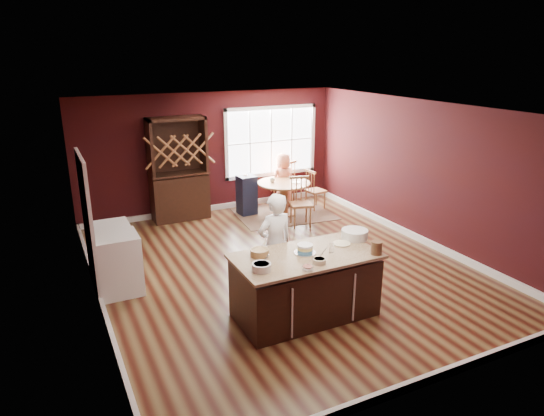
{
  "coord_description": "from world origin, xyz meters",
  "views": [
    {
      "loc": [
        -3.49,
        -6.8,
        3.57
      ],
      "look_at": [
        -0.11,
        0.12,
        1.05
      ],
      "focal_mm": 32.0,
      "sensor_mm": 36.0,
      "label": 1
    }
  ],
  "objects_px": {
    "layer_cake": "(305,249)",
    "chair_north": "(284,181)",
    "kitchen_island": "(305,287)",
    "seated_woman": "(283,180)",
    "dryer": "(112,250)",
    "chair_south": "(301,202)",
    "baker": "(275,245)",
    "toddler": "(247,180)",
    "washer": "(118,264)",
    "hutch": "(178,169)",
    "chair_east": "(316,189)",
    "dining_table": "(284,192)",
    "high_chair": "(247,194)"
  },
  "relations": [
    {
      "from": "chair_north",
      "to": "hutch",
      "type": "xyz_separation_m",
      "value": [
        -2.6,
        -0.06,
        0.58
      ]
    },
    {
      "from": "chair_south",
      "to": "baker",
      "type": "bearing_deg",
      "value": -111.7
    },
    {
      "from": "high_chair",
      "to": "toddler",
      "type": "relative_size",
      "value": 3.59
    },
    {
      "from": "washer",
      "to": "high_chair",
      "type": "bearing_deg",
      "value": 38.66
    },
    {
      "from": "kitchen_island",
      "to": "layer_cake",
      "type": "xyz_separation_m",
      "value": [
        0.02,
        0.06,
        0.54
      ]
    },
    {
      "from": "seated_woman",
      "to": "hutch",
      "type": "distance_m",
      "value": 2.49
    },
    {
      "from": "chair_east",
      "to": "chair_south",
      "type": "xyz_separation_m",
      "value": [
        -0.89,
        -0.87,
        0.05
      ]
    },
    {
      "from": "kitchen_island",
      "to": "baker",
      "type": "distance_m",
      "value": 0.85
    },
    {
      "from": "seated_woman",
      "to": "toddler",
      "type": "distance_m",
      "value": 1.03
    },
    {
      "from": "kitchen_island",
      "to": "chair_south",
      "type": "distance_m",
      "value": 3.66
    },
    {
      "from": "toddler",
      "to": "high_chair",
      "type": "bearing_deg",
      "value": 85.86
    },
    {
      "from": "kitchen_island",
      "to": "layer_cake",
      "type": "distance_m",
      "value": 0.55
    },
    {
      "from": "hutch",
      "to": "dining_table",
      "type": "bearing_deg",
      "value": -18.45
    },
    {
      "from": "chair_north",
      "to": "washer",
      "type": "height_order",
      "value": "chair_north"
    },
    {
      "from": "kitchen_island",
      "to": "dining_table",
      "type": "xyz_separation_m",
      "value": [
        1.77,
        4.05,
        0.1
      ]
    },
    {
      "from": "kitchen_island",
      "to": "dryer",
      "type": "height_order",
      "value": "kitchen_island"
    },
    {
      "from": "hutch",
      "to": "dryer",
      "type": "distance_m",
      "value": 3.0
    },
    {
      "from": "baker",
      "to": "toddler",
      "type": "distance_m",
      "value": 3.81
    },
    {
      "from": "baker",
      "to": "layer_cake",
      "type": "bearing_deg",
      "value": 92.74
    },
    {
      "from": "layer_cake",
      "to": "dryer",
      "type": "xyz_separation_m",
      "value": [
        -2.24,
        2.42,
        -0.53
      ]
    },
    {
      "from": "layer_cake",
      "to": "washer",
      "type": "xyz_separation_m",
      "value": [
        -2.24,
        1.78,
        -0.51
      ]
    },
    {
      "from": "chair_south",
      "to": "washer",
      "type": "relative_size",
      "value": 1.13
    },
    {
      "from": "chair_south",
      "to": "dryer",
      "type": "bearing_deg",
      "value": -154.52
    },
    {
      "from": "washer",
      "to": "dining_table",
      "type": "bearing_deg",
      "value": 29.02
    },
    {
      "from": "kitchen_island",
      "to": "toddler",
      "type": "height_order",
      "value": "toddler"
    },
    {
      "from": "baker",
      "to": "layer_cake",
      "type": "height_order",
      "value": "baker"
    },
    {
      "from": "hutch",
      "to": "kitchen_island",
      "type": "bearing_deg",
      "value": -85.0
    },
    {
      "from": "seated_woman",
      "to": "toddler",
      "type": "bearing_deg",
      "value": 0.11
    },
    {
      "from": "seated_woman",
      "to": "dryer",
      "type": "xyz_separation_m",
      "value": [
        -4.24,
        -2.09,
        -0.2
      ]
    },
    {
      "from": "dining_table",
      "to": "seated_woman",
      "type": "height_order",
      "value": "seated_woman"
    },
    {
      "from": "baker",
      "to": "high_chair",
      "type": "height_order",
      "value": "baker"
    },
    {
      "from": "layer_cake",
      "to": "chair_north",
      "type": "bearing_deg",
      "value": 65.7
    },
    {
      "from": "kitchen_island",
      "to": "chair_east",
      "type": "distance_m",
      "value": 4.86
    },
    {
      "from": "baker",
      "to": "chair_north",
      "type": "xyz_separation_m",
      "value": [
        2.27,
        4.08,
        -0.26
      ]
    },
    {
      "from": "chair_north",
      "to": "layer_cake",
      "type": "bearing_deg",
      "value": 45.67
    },
    {
      "from": "toddler",
      "to": "washer",
      "type": "xyz_separation_m",
      "value": [
        -3.24,
        -2.56,
        -0.34
      ]
    },
    {
      "from": "chair_south",
      "to": "hutch",
      "type": "bearing_deg",
      "value": 158.95
    },
    {
      "from": "chair_north",
      "to": "dryer",
      "type": "height_order",
      "value": "chair_north"
    },
    {
      "from": "chair_east",
      "to": "toddler",
      "type": "xyz_separation_m",
      "value": [
        -1.61,
        0.32,
        0.33
      ]
    },
    {
      "from": "kitchen_island",
      "to": "baker",
      "type": "height_order",
      "value": "baker"
    },
    {
      "from": "layer_cake",
      "to": "seated_woman",
      "type": "distance_m",
      "value": 4.95
    },
    {
      "from": "chair_east",
      "to": "toddler",
      "type": "relative_size",
      "value": 3.68
    },
    {
      "from": "baker",
      "to": "chair_north",
      "type": "relative_size",
      "value": 1.49
    },
    {
      "from": "chair_east",
      "to": "chair_south",
      "type": "relative_size",
      "value": 0.91
    },
    {
      "from": "layer_cake",
      "to": "chair_south",
      "type": "distance_m",
      "value": 3.62
    },
    {
      "from": "toddler",
      "to": "chair_north",
      "type": "bearing_deg",
      "value": 20.67
    },
    {
      "from": "kitchen_island",
      "to": "washer",
      "type": "distance_m",
      "value": 2.89
    },
    {
      "from": "chair_south",
      "to": "toddler",
      "type": "xyz_separation_m",
      "value": [
        -0.72,
        1.19,
        0.28
      ]
    },
    {
      "from": "chair_south",
      "to": "toddler",
      "type": "bearing_deg",
      "value": 136.2
    },
    {
      "from": "toddler",
      "to": "hutch",
      "type": "xyz_separation_m",
      "value": [
        -1.43,
        0.38,
        0.31
      ]
    }
  ]
}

